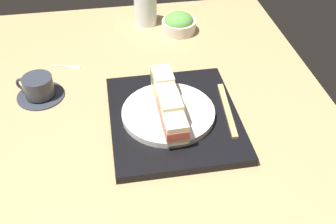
{
  "coord_description": "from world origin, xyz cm",
  "views": [
    {
      "loc": [
        -75.96,
        9.37,
        71.54
      ],
      "look_at": [
        0.5,
        -3.51,
        5.0
      ],
      "focal_mm": 44.09,
      "sensor_mm": 36.0,
      "label": 1
    }
  ],
  "objects_px": {
    "coffee_cup": "(39,88)",
    "sandwich_plate": "(168,113)",
    "sandwich_nearmost": "(175,126)",
    "sandwich_inner_near": "(170,109)",
    "sandwich_inner_far": "(166,96)",
    "chopsticks_pair": "(227,109)",
    "drinking_glass": "(146,9)",
    "sandwich_farmost": "(163,81)",
    "teaspoon": "(72,66)",
    "salad_bowl": "(179,23)"
  },
  "relations": [
    {
      "from": "sandwich_inner_near",
      "to": "sandwich_farmost",
      "type": "distance_m",
      "value": 0.12
    },
    {
      "from": "coffee_cup",
      "to": "chopsticks_pair",
      "type": "bearing_deg",
      "value": -109.3
    },
    {
      "from": "teaspoon",
      "to": "salad_bowl",
      "type": "bearing_deg",
      "value": -66.15
    },
    {
      "from": "salad_bowl",
      "to": "teaspoon",
      "type": "relative_size",
      "value": 1.21
    },
    {
      "from": "sandwich_inner_near",
      "to": "coffee_cup",
      "type": "distance_m",
      "value": 0.39
    },
    {
      "from": "sandwich_inner_near",
      "to": "teaspoon",
      "type": "height_order",
      "value": "sandwich_inner_near"
    },
    {
      "from": "sandwich_nearmost",
      "to": "chopsticks_pair",
      "type": "bearing_deg",
      "value": -61.6
    },
    {
      "from": "sandwich_nearmost",
      "to": "salad_bowl",
      "type": "xyz_separation_m",
      "value": [
        0.54,
        -0.11,
        -0.03
      ]
    },
    {
      "from": "sandwich_inner_near",
      "to": "sandwich_farmost",
      "type": "relative_size",
      "value": 1.03
    },
    {
      "from": "drinking_glass",
      "to": "sandwich_inner_far",
      "type": "bearing_deg",
      "value": 178.87
    },
    {
      "from": "teaspoon",
      "to": "sandwich_inner_near",
      "type": "bearing_deg",
      "value": -142.62
    },
    {
      "from": "sandwich_plate",
      "to": "salad_bowl",
      "type": "relative_size",
      "value": 2.04
    },
    {
      "from": "sandwich_inner_near",
      "to": "coffee_cup",
      "type": "height_order",
      "value": "sandwich_inner_near"
    },
    {
      "from": "chopsticks_pair",
      "to": "coffee_cup",
      "type": "xyz_separation_m",
      "value": [
        0.17,
        0.49,
        0.0
      ]
    },
    {
      "from": "drinking_glass",
      "to": "teaspoon",
      "type": "height_order",
      "value": "drinking_glass"
    },
    {
      "from": "sandwich_farmost",
      "to": "drinking_glass",
      "type": "xyz_separation_m",
      "value": [
        0.45,
        -0.01,
        -0.01
      ]
    },
    {
      "from": "sandwich_nearmost",
      "to": "coffee_cup",
      "type": "height_order",
      "value": "sandwich_nearmost"
    },
    {
      "from": "chopsticks_pair",
      "to": "teaspoon",
      "type": "relative_size",
      "value": 2.2
    },
    {
      "from": "drinking_glass",
      "to": "sandwich_farmost",
      "type": "bearing_deg",
      "value": 178.69
    },
    {
      "from": "sandwich_plate",
      "to": "sandwich_farmost",
      "type": "relative_size",
      "value": 3.01
    },
    {
      "from": "sandwich_plate",
      "to": "chopsticks_pair",
      "type": "xyz_separation_m",
      "value": [
        -0.01,
        -0.15,
        -0.0
      ]
    },
    {
      "from": "coffee_cup",
      "to": "sandwich_plate",
      "type": "bearing_deg",
      "value": -116.35
    },
    {
      "from": "sandwich_farmost",
      "to": "drinking_glass",
      "type": "distance_m",
      "value": 0.45
    },
    {
      "from": "sandwich_inner_far",
      "to": "teaspoon",
      "type": "distance_m",
      "value": 0.37
    },
    {
      "from": "salad_bowl",
      "to": "teaspoon",
      "type": "xyz_separation_m",
      "value": [
        -0.16,
        0.36,
        -0.03
      ]
    },
    {
      "from": "sandwich_inner_far",
      "to": "chopsticks_pair",
      "type": "relative_size",
      "value": 0.36
    },
    {
      "from": "sandwich_inner_near",
      "to": "drinking_glass",
      "type": "bearing_deg",
      "value": -0.98
    },
    {
      "from": "sandwich_plate",
      "to": "sandwich_nearmost",
      "type": "distance_m",
      "value": 0.09
    },
    {
      "from": "sandwich_inner_near",
      "to": "sandwich_inner_far",
      "type": "xyz_separation_m",
      "value": [
        0.06,
        0.0,
        -0.01
      ]
    },
    {
      "from": "salad_bowl",
      "to": "teaspoon",
      "type": "height_order",
      "value": "salad_bowl"
    },
    {
      "from": "sandwich_farmost",
      "to": "coffee_cup",
      "type": "distance_m",
      "value": 0.34
    },
    {
      "from": "sandwich_inner_far",
      "to": "sandwich_inner_near",
      "type": "bearing_deg",
      "value": -179.69
    },
    {
      "from": "sandwich_plate",
      "to": "drinking_glass",
      "type": "bearing_deg",
      "value": -1.05
    },
    {
      "from": "sandwich_nearmost",
      "to": "sandwich_inner_near",
      "type": "relative_size",
      "value": 0.96
    },
    {
      "from": "sandwich_nearmost",
      "to": "sandwich_farmost",
      "type": "relative_size",
      "value": 0.98
    },
    {
      "from": "sandwich_plate",
      "to": "salad_bowl",
      "type": "height_order",
      "value": "salad_bowl"
    },
    {
      "from": "salad_bowl",
      "to": "sandwich_farmost",
      "type": "bearing_deg",
      "value": 162.77
    },
    {
      "from": "sandwich_inner_near",
      "to": "chopsticks_pair",
      "type": "height_order",
      "value": "sandwich_inner_near"
    },
    {
      "from": "chopsticks_pair",
      "to": "teaspoon",
      "type": "xyz_separation_m",
      "value": [
        0.3,
        0.4,
        -0.02
      ]
    },
    {
      "from": "sandwich_plate",
      "to": "drinking_glass",
      "type": "distance_m",
      "value": 0.54
    },
    {
      "from": "salad_bowl",
      "to": "coffee_cup",
      "type": "xyz_separation_m",
      "value": [
        -0.29,
        0.45,
        -0.0
      ]
    },
    {
      "from": "salad_bowl",
      "to": "drinking_glass",
      "type": "height_order",
      "value": "drinking_glass"
    },
    {
      "from": "sandwich_plate",
      "to": "chopsticks_pair",
      "type": "bearing_deg",
      "value": -92.05
    },
    {
      "from": "sandwich_farmost",
      "to": "teaspoon",
      "type": "distance_m",
      "value": 0.33
    },
    {
      "from": "sandwich_inner_far",
      "to": "chopsticks_pair",
      "type": "bearing_deg",
      "value": -102.8
    },
    {
      "from": "sandwich_plate",
      "to": "sandwich_nearmost",
      "type": "bearing_deg",
      "value": -179.69
    },
    {
      "from": "sandwich_farmost",
      "to": "sandwich_inner_near",
      "type": "bearing_deg",
      "value": -179.69
    },
    {
      "from": "sandwich_nearmost",
      "to": "teaspoon",
      "type": "bearing_deg",
      "value": 32.93
    },
    {
      "from": "sandwich_farmost",
      "to": "drinking_glass",
      "type": "height_order",
      "value": "drinking_glass"
    },
    {
      "from": "sandwich_inner_far",
      "to": "sandwich_nearmost",
      "type": "bearing_deg",
      "value": -179.69
    }
  ]
}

